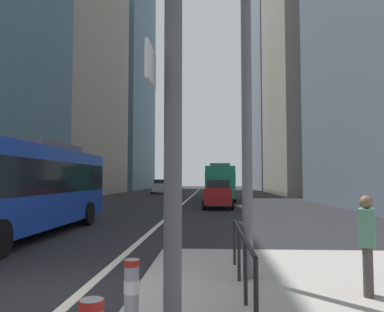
{
  "coord_description": "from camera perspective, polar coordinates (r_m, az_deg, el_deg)",
  "views": [
    {
      "loc": [
        2.3,
        -6.16,
        2.0
      ],
      "look_at": [
        0.58,
        27.78,
        4.08
      ],
      "focal_mm": 35.36,
      "sensor_mm": 36.0,
      "label": 1
    }
  ],
  "objects": [
    {
      "name": "pedestrian_walking",
      "position": [
        6.81,
        24.93,
        -11.44
      ],
      "size": [
        0.38,
        0.45,
        1.59
      ],
      "color": "#423D38",
      "rests_on": "median_island"
    },
    {
      "name": "street_lamp_post",
      "position": [
        7.97,
        8.11,
        20.84
      ],
      "size": [
        5.5,
        0.32,
        8.0
      ],
      "color": "#56565B",
      "rests_on": "median_island"
    },
    {
      "name": "pedestrian_railing",
      "position": [
        6.49,
        7.52,
        -13.55
      ],
      "size": [
        0.06,
        4.02,
        0.98
      ],
      "color": "black",
      "rests_on": "median_island"
    },
    {
      "name": "office_tower_left_mid",
      "position": [
        52.53,
        -18.15,
        13.59
      ],
      "size": [
        10.06,
        25.08,
        34.55
      ],
      "primitive_type": "cube",
      "color": "gray",
      "rests_on": "ground"
    },
    {
      "name": "car_receding_near",
      "position": [
        25.95,
        4.0,
        -5.73
      ],
      "size": [
        2.16,
        4.17,
        1.94
      ],
      "color": "maroon",
      "rests_on": "ground"
    },
    {
      "name": "car_oncoming_mid",
      "position": [
        51.62,
        -4.81,
        -4.61
      ],
      "size": [
        2.04,
        4.05,
        1.94
      ],
      "color": "silver",
      "rests_on": "ground"
    },
    {
      "name": "city_bus_blue_oncoming",
      "position": [
        14.4,
        -24.22,
        -3.86
      ],
      "size": [
        2.71,
        10.95,
        3.4
      ],
      "color": "#14389E",
      "rests_on": "ground"
    },
    {
      "name": "office_tower_left_far",
      "position": [
        80.63,
        -10.59,
        12.65
      ],
      "size": [
        10.26,
        24.97,
        48.67
      ],
      "primitive_type": "cube",
      "color": "slate",
      "rests_on": "ground"
    },
    {
      "name": "lane_centre_line",
      "position": [
        36.28,
        -0.74,
        -6.65
      ],
      "size": [
        0.2,
        80.0,
        0.01
      ],
      "primitive_type": "cube",
      "color": "beige",
      "rests_on": "ground"
    },
    {
      "name": "bollard_right",
      "position": [
        4.97,
        -9.11,
        -19.5
      ],
      "size": [
        0.2,
        0.2,
        0.86
      ],
      "color": "#99999E",
      "rests_on": "median_island"
    },
    {
      "name": "city_bus_red_receding",
      "position": [
        37.06,
        4.22,
        -3.74
      ],
      "size": [
        2.85,
        11.81,
        3.4
      ],
      "color": "#198456",
      "rests_on": "ground"
    },
    {
      "name": "ground_plane",
      "position": [
        26.33,
        -2.13,
        -7.85
      ],
      "size": [
        160.0,
        160.0,
        0.0
      ],
      "primitive_type": "plane",
      "color": "black"
    },
    {
      "name": "office_tower_right_far",
      "position": [
        81.25,
        13.6,
        14.11
      ],
      "size": [
        12.48,
        24.47,
        52.86
      ],
      "primitive_type": "cube",
      "color": "slate",
      "rests_on": "ground"
    }
  ]
}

